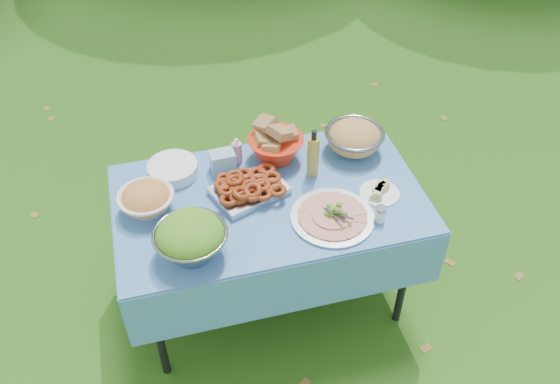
# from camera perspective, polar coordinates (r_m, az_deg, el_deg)

# --- Properties ---
(ground) EXTENTS (80.00, 80.00, 0.00)m
(ground) POSITION_cam_1_polar(r_m,az_deg,el_deg) (3.38, -0.89, -9.95)
(ground) COLOR #153609
(ground) RESTS_ON ground
(picnic_table) EXTENTS (1.46, 0.86, 0.76)m
(picnic_table) POSITION_cam_1_polar(r_m,az_deg,el_deg) (3.09, -0.96, -5.66)
(picnic_table) COLOR #84D1FF
(picnic_table) RESTS_ON ground
(salad_bowl) EXTENTS (0.38, 0.38, 0.21)m
(salad_bowl) POSITION_cam_1_polar(r_m,az_deg,el_deg) (2.52, -8.61, -4.36)
(salad_bowl) COLOR gray
(salad_bowl) RESTS_ON picnic_table
(pasta_bowl_white) EXTENTS (0.26, 0.26, 0.14)m
(pasta_bowl_white) POSITION_cam_1_polar(r_m,az_deg,el_deg) (2.77, -12.76, -0.66)
(pasta_bowl_white) COLOR white
(pasta_bowl_white) RESTS_ON picnic_table
(plate_stack) EXTENTS (0.29, 0.29, 0.06)m
(plate_stack) POSITION_cam_1_polar(r_m,az_deg,el_deg) (2.97, -10.28, 2.19)
(plate_stack) COLOR white
(plate_stack) RESTS_ON picnic_table
(wipes_box) EXTENTS (0.12, 0.09, 0.11)m
(wipes_box) POSITION_cam_1_polar(r_m,az_deg,el_deg) (2.94, -5.53, 2.94)
(wipes_box) COLOR #8EB9D8
(wipes_box) RESTS_ON picnic_table
(sanitizer_bottle) EXTENTS (0.05, 0.05, 0.14)m
(sanitizer_bottle) POSITION_cam_1_polar(r_m,az_deg,el_deg) (2.98, -4.16, 4.00)
(sanitizer_bottle) COLOR pink
(sanitizer_bottle) RESTS_ON picnic_table
(bread_bowl) EXTENTS (0.28, 0.28, 0.19)m
(bread_bowl) POSITION_cam_1_polar(r_m,az_deg,el_deg) (2.98, -0.40, 4.73)
(bread_bowl) COLOR red
(bread_bowl) RESTS_ON picnic_table
(pasta_bowl_steel) EXTENTS (0.33, 0.33, 0.16)m
(pasta_bowl_steel) POSITION_cam_1_polar(r_m,az_deg,el_deg) (3.06, 7.16, 5.22)
(pasta_bowl_steel) COLOR gray
(pasta_bowl_steel) RESTS_ON picnic_table
(fried_tray) EXTENTS (0.39, 0.34, 0.08)m
(fried_tray) POSITION_cam_1_polar(r_m,az_deg,el_deg) (2.81, -3.00, 0.42)
(fried_tray) COLOR #B6B7BB
(fried_tray) RESTS_ON picnic_table
(charcuterie_platter) EXTENTS (0.40, 0.40, 0.09)m
(charcuterie_platter) POSITION_cam_1_polar(r_m,az_deg,el_deg) (2.69, 5.11, -1.88)
(charcuterie_platter) COLOR #B8BBBF
(charcuterie_platter) RESTS_ON picnic_table
(oil_bottle) EXTENTS (0.07, 0.07, 0.26)m
(oil_bottle) POSITION_cam_1_polar(r_m,az_deg,el_deg) (2.86, 3.22, 3.77)
(oil_bottle) COLOR #AD9236
(oil_bottle) RESTS_ON picnic_table
(cheese_plate) EXTENTS (0.25, 0.25, 0.05)m
(cheese_plate) POSITION_cam_1_polar(r_m,az_deg,el_deg) (2.85, 9.59, 0.23)
(cheese_plate) COLOR white
(cheese_plate) RESTS_ON picnic_table
(shaker) EXTENTS (0.05, 0.05, 0.08)m
(shaker) POSITION_cam_1_polar(r_m,az_deg,el_deg) (2.71, 9.64, -2.10)
(shaker) COLOR white
(shaker) RESTS_ON picnic_table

